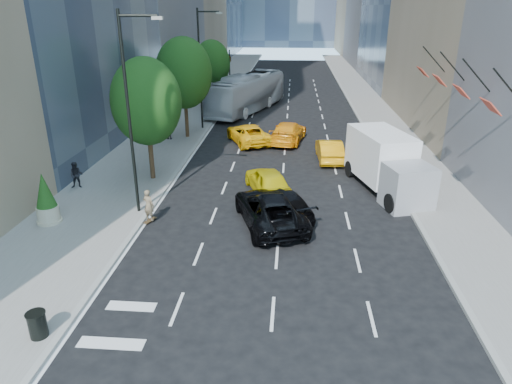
# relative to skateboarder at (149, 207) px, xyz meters

# --- Properties ---
(ground) EXTENTS (160.00, 160.00, 0.00)m
(ground) POSITION_rel_skateboarder_xyz_m (5.60, -3.00, -0.83)
(ground) COLOR black
(ground) RESTS_ON ground
(sidewalk_left) EXTENTS (6.00, 120.00, 0.15)m
(sidewalk_left) POSITION_rel_skateboarder_xyz_m (-3.40, 27.00, -0.76)
(sidewalk_left) COLOR slate
(sidewalk_left) RESTS_ON ground
(sidewalk_right) EXTENTS (4.00, 120.00, 0.15)m
(sidewalk_right) POSITION_rel_skateboarder_xyz_m (15.60, 27.00, -0.76)
(sidewalk_right) COLOR slate
(sidewalk_right) RESTS_ON ground
(lamp_near) EXTENTS (2.13, 0.22, 10.00)m
(lamp_near) POSITION_rel_skateboarder_xyz_m (-0.72, 1.00, 4.98)
(lamp_near) COLOR black
(lamp_near) RESTS_ON sidewalk_left
(lamp_far) EXTENTS (2.13, 0.22, 10.00)m
(lamp_far) POSITION_rel_skateboarder_xyz_m (-0.72, 19.00, 4.98)
(lamp_far) COLOR black
(lamp_far) RESTS_ON sidewalk_left
(tree_near) EXTENTS (4.20, 4.20, 7.46)m
(tree_near) POSITION_rel_skateboarder_xyz_m (-1.60, 6.00, 4.14)
(tree_near) COLOR #2F2012
(tree_near) RESTS_ON sidewalk_left
(tree_mid) EXTENTS (4.50, 4.50, 7.99)m
(tree_mid) POSITION_rel_skateboarder_xyz_m (-1.60, 16.00, 4.48)
(tree_mid) COLOR #2F2012
(tree_mid) RESTS_ON sidewalk_left
(tree_far) EXTENTS (3.90, 3.90, 6.92)m
(tree_far) POSITION_rel_skateboarder_xyz_m (-1.60, 29.00, 3.79)
(tree_far) COLOR #2F2012
(tree_far) RESTS_ON sidewalk_left
(traffic_signal) EXTENTS (2.48, 0.53, 5.20)m
(traffic_signal) POSITION_rel_skateboarder_xyz_m (-0.80, 37.00, 3.40)
(traffic_signal) COLOR black
(traffic_signal) RESTS_ON sidewalk_left
(facade_flags) EXTENTS (1.85, 13.30, 2.05)m
(facade_flags) POSITION_rel_skateboarder_xyz_m (16.24, 7.00, 5.35)
(facade_flags) COLOR black
(facade_flags) RESTS_ON ground
(skateboarder) EXTENTS (0.71, 0.59, 1.66)m
(skateboarder) POSITION_rel_skateboarder_xyz_m (0.00, 0.00, 0.00)
(skateboarder) COLOR brown
(skateboarder) RESTS_ON ground
(black_sedan_lincoln) EXTENTS (4.42, 6.47, 1.64)m
(black_sedan_lincoln) POSITION_rel_skateboarder_xyz_m (6.10, 0.30, -0.01)
(black_sedan_lincoln) COLOR black
(black_sedan_lincoln) RESTS_ON ground
(black_sedan_mercedes) EXTENTS (3.66, 5.08, 1.37)m
(black_sedan_mercedes) POSITION_rel_skateboarder_xyz_m (6.80, 1.36, -0.15)
(black_sedan_mercedes) COLOR black
(black_sedan_mercedes) RESTS_ON ground
(taxi_a) EXTENTS (3.30, 4.91, 1.55)m
(taxi_a) POSITION_rel_skateboarder_xyz_m (5.76, 4.43, -0.06)
(taxi_a) COLOR #D1BC0B
(taxi_a) RESTS_ON ground
(taxi_b) EXTENTS (1.84, 4.69, 1.52)m
(taxi_b) POSITION_rel_skateboarder_xyz_m (9.80, 11.00, -0.07)
(taxi_b) COLOR orange
(taxi_b) RESTS_ON ground
(taxi_c) EXTENTS (4.43, 6.00, 1.52)m
(taxi_c) POSITION_rel_skateboarder_xyz_m (3.60, 15.00, -0.07)
(taxi_c) COLOR yellow
(taxi_c) RESTS_ON ground
(taxi_d) EXTENTS (3.24, 5.94, 1.63)m
(taxi_d) POSITION_rel_skateboarder_xyz_m (6.80, 15.51, -0.02)
(taxi_d) COLOR #FF9C0D
(taxi_d) RESTS_ON ground
(city_bus) EXTENTS (7.43, 13.86, 3.78)m
(city_bus) POSITION_rel_skateboarder_xyz_m (2.30, 27.09, 1.06)
(city_bus) COLOR silver
(city_bus) RESTS_ON ground
(box_truck) EXTENTS (4.32, 7.40, 3.34)m
(box_truck) POSITION_rel_skateboarder_xyz_m (12.71, 5.45, 0.87)
(box_truck) COLOR white
(box_truck) RESTS_ON ground
(pedestrian_a) EXTENTS (0.89, 0.76, 1.59)m
(pedestrian_a) POSITION_rel_skateboarder_xyz_m (-5.60, 3.98, 0.11)
(pedestrian_a) COLOR black
(pedestrian_a) RESTS_ON sidewalk_left
(pedestrian_b) EXTENTS (1.00, 0.49, 1.64)m
(pedestrian_b) POSITION_rel_skateboarder_xyz_m (-2.87, 15.00, 0.14)
(pedestrian_b) COLOR black
(pedestrian_b) RESTS_ON sidewalk_left
(trash_can) EXTENTS (0.58, 0.58, 0.87)m
(trash_can) POSITION_rel_skateboarder_xyz_m (-1.00, -9.00, -0.25)
(trash_can) COLOR black
(trash_can) RESTS_ON sidewalk_left
(planter_shrub) EXTENTS (1.09, 1.09, 2.61)m
(planter_shrub) POSITION_rel_skateboarder_xyz_m (-4.94, -0.70, 0.56)
(planter_shrub) COLOR #B4AF95
(planter_shrub) RESTS_ON sidewalk_left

